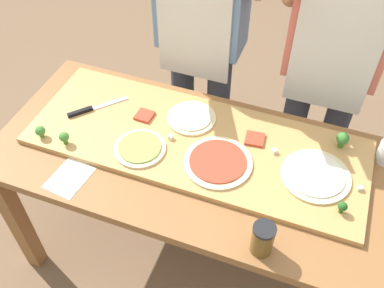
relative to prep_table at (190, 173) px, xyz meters
name	(u,v)px	position (x,y,z in m)	size (l,w,h in m)	color
ground_plane	(191,253)	(0.00, 0.00, -0.68)	(8.00, 8.00, 0.00)	brown
prep_table	(190,173)	(0.00, 0.00, 0.00)	(1.60, 0.75, 0.79)	brown
cutting_board	(196,142)	(0.00, 0.07, 0.12)	(1.38, 0.50, 0.02)	tan
chefs_knife	(90,109)	(-0.49, 0.07, 0.14)	(0.20, 0.22, 0.02)	#B7BABF
pizza_whole_cheese_artichoke	(191,118)	(-0.06, 0.17, 0.14)	(0.21, 0.21, 0.02)	beige
pizza_whole_white_garlic	(316,175)	(0.49, 0.05, 0.14)	(0.26, 0.26, 0.02)	beige
pizza_whole_tomato_red	(218,162)	(0.12, -0.02, 0.14)	(0.27, 0.27, 0.02)	beige
pizza_whole_pesto_green	(140,148)	(-0.19, -0.06, 0.14)	(0.21, 0.21, 0.02)	beige
pizza_slice_far_left	(144,116)	(-0.25, 0.12, 0.14)	(0.07, 0.07, 0.01)	#BC3D28
pizza_slice_center	(255,139)	(0.22, 0.15, 0.14)	(0.08, 0.08, 0.01)	#BC3D28
broccoli_floret_back_mid	(64,137)	(-0.49, -0.13, 0.17)	(0.04, 0.04, 0.06)	#487A23
broccoli_floret_front_right	(343,139)	(0.55, 0.24, 0.18)	(0.05, 0.05, 0.07)	#3F7220
broccoli_floret_back_left	(342,207)	(0.60, -0.08, 0.17)	(0.03, 0.03, 0.05)	#2C5915
broccoli_floret_front_mid	(40,131)	(-0.60, -0.14, 0.17)	(0.04, 0.04, 0.05)	#487A23
cheese_crumble_a	(171,137)	(-0.10, 0.04, 0.15)	(0.02, 0.02, 0.02)	white
cheese_crumble_b	(360,188)	(0.65, 0.04, 0.15)	(0.02, 0.02, 0.02)	silver
cheese_crumble_c	(274,151)	(0.31, 0.11, 0.15)	(0.02, 0.02, 0.02)	white
sauce_jar	(263,239)	(0.37, -0.31, 0.18)	(0.08, 0.08, 0.13)	brown
recipe_note	(69,178)	(-0.39, -0.27, 0.11)	(0.13, 0.17, 0.00)	white
cook_left	(201,27)	(-0.17, 0.58, 0.32)	(0.54, 0.39, 1.67)	#333847
cook_right	(334,54)	(0.44, 0.58, 0.32)	(0.54, 0.39, 1.67)	#333847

